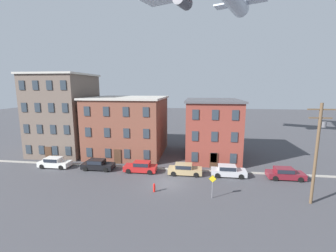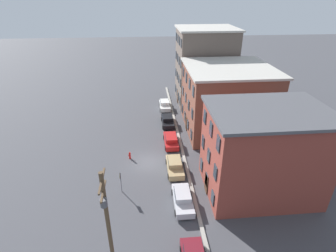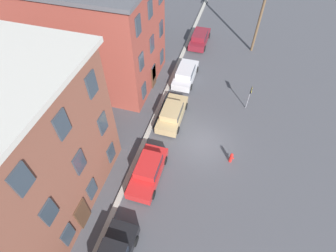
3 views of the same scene
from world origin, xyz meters
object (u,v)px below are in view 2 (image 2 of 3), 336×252
car_white (165,104)px  car_red (171,140)px  car_silver (183,198)px  utility_pole (108,226)px  fire_hydrant (130,155)px  car_black (168,120)px  caution_sign (121,179)px  car_tan (175,165)px

car_white → car_red: (12.77, -0.11, 0.00)m
car_silver → utility_pole: bearing=-39.7°
car_silver → utility_pole: (7.29, -6.05, 4.81)m
car_silver → fire_hydrant: 10.28m
car_white → fire_hydrant: 16.70m
car_black → fire_hydrant: car_black is taller
car_red → utility_pole: size_ratio=0.44×
car_red → caution_sign: 11.10m
car_tan → caution_sign: caution_sign is taller
car_black → car_red: bearing=-0.7°
utility_pole → car_black: bearing=166.3°
car_white → car_tan: same height
fire_hydrant → car_black: bearing=148.2°
car_white → car_silver: bearing=-0.2°
car_tan → fire_hydrant: 6.24m
car_white → car_red: bearing=-0.5°
car_tan → utility_pole: 14.96m
car_tan → caution_sign: bearing=-62.2°
caution_sign → utility_pole: size_ratio=0.25×
car_white → car_tan: bearing=-0.8°
car_black → car_tan: 12.15m
car_tan → fire_hydrant: (-2.99, -5.47, -0.27)m
car_black → caution_sign: 16.64m
utility_pole → car_white: bearing=169.0°
car_red → car_tan: same height
car_red → fire_hydrant: car_red is taller
car_black → car_silver: size_ratio=1.00×
car_silver → caution_sign: size_ratio=1.74×
car_white → fire_hydrant: (15.69, -5.72, -0.27)m
utility_pole → fire_hydrant: 16.68m
car_red → car_tan: size_ratio=1.00×
car_tan → caution_sign: (3.22, -6.10, 0.91)m
car_white → car_tan: 18.68m
car_silver → fire_hydrant: bearing=-146.7°
car_white → car_red: same height
car_tan → utility_pole: utility_pole is taller
car_white → utility_pole: utility_pole is taller
car_tan → car_silver: same height
car_tan → car_silver: (5.60, 0.17, 0.00)m
car_silver → car_white: bearing=179.8°
car_black → car_red: (6.24, -0.07, 0.00)m
car_tan → utility_pole: size_ratio=0.44×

